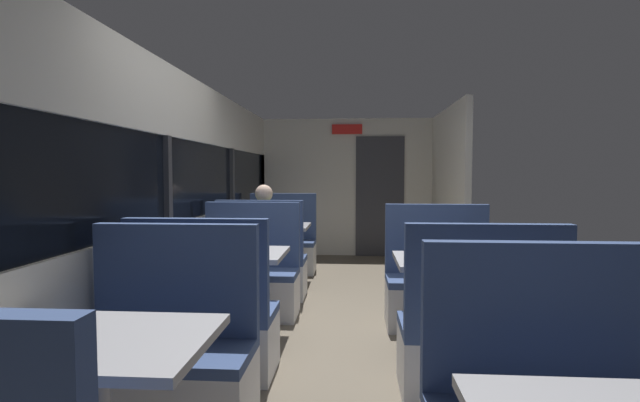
# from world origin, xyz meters

# --- Properties ---
(ground_plane) EXTENTS (3.30, 9.20, 0.02)m
(ground_plane) POSITION_xyz_m (0.00, 0.00, -0.01)
(ground_plane) COLOR #665B4C
(carriage_window_panel_left) EXTENTS (0.09, 8.48, 2.30)m
(carriage_window_panel_left) POSITION_xyz_m (-1.45, 0.00, 1.11)
(carriage_window_panel_left) COLOR beige
(carriage_window_panel_left) RESTS_ON ground_plane
(carriage_end_bulkhead) EXTENTS (2.90, 0.11, 2.30)m
(carriage_end_bulkhead) POSITION_xyz_m (0.06, 4.19, 1.14)
(carriage_end_bulkhead) COLOR beige
(carriage_end_bulkhead) RESTS_ON ground_plane
(carriage_aisle_panel_right) EXTENTS (0.08, 2.40, 2.30)m
(carriage_aisle_panel_right) POSITION_xyz_m (1.45, 3.00, 1.15)
(carriage_aisle_panel_right) COLOR beige
(carriage_aisle_panel_right) RESTS_ON ground_plane
(dining_table_near_window) EXTENTS (0.90, 0.70, 0.74)m
(dining_table_near_window) POSITION_xyz_m (-0.89, -2.09, 0.64)
(dining_table_near_window) COLOR #9E9EA3
(dining_table_near_window) RESTS_ON ground_plane
(bench_near_window_facing_entry) EXTENTS (0.95, 0.50, 1.10)m
(bench_near_window_facing_entry) POSITION_xyz_m (-0.89, -1.39, 0.33)
(bench_near_window_facing_entry) COLOR silver
(bench_near_window_facing_entry) RESTS_ON ground_plane
(dining_table_mid_window) EXTENTS (0.90, 0.70, 0.74)m
(dining_table_mid_window) POSITION_xyz_m (-0.89, -0.02, 0.64)
(dining_table_mid_window) COLOR #9E9EA3
(dining_table_mid_window) RESTS_ON ground_plane
(bench_mid_window_facing_end) EXTENTS (0.95, 0.50, 1.10)m
(bench_mid_window_facing_end) POSITION_xyz_m (-0.89, -0.72, 0.33)
(bench_mid_window_facing_end) COLOR silver
(bench_mid_window_facing_end) RESTS_ON ground_plane
(bench_mid_window_facing_entry) EXTENTS (0.95, 0.50, 1.10)m
(bench_mid_window_facing_entry) POSITION_xyz_m (-0.89, 0.68, 0.33)
(bench_mid_window_facing_entry) COLOR silver
(bench_mid_window_facing_entry) RESTS_ON ground_plane
(dining_table_far_window) EXTENTS (0.90, 0.70, 0.74)m
(dining_table_far_window) POSITION_xyz_m (-0.89, 2.05, 0.64)
(dining_table_far_window) COLOR #9E9EA3
(dining_table_far_window) RESTS_ON ground_plane
(bench_far_window_facing_end) EXTENTS (0.95, 0.50, 1.10)m
(bench_far_window_facing_end) POSITION_xyz_m (-0.89, 1.35, 0.33)
(bench_far_window_facing_end) COLOR silver
(bench_far_window_facing_end) RESTS_ON ground_plane
(bench_far_window_facing_entry) EXTENTS (0.95, 0.50, 1.10)m
(bench_far_window_facing_entry) POSITION_xyz_m (-0.89, 2.75, 0.33)
(bench_far_window_facing_entry) COLOR silver
(bench_far_window_facing_entry) RESTS_ON ground_plane
(dining_table_rear_aisle) EXTENTS (0.90, 0.70, 0.74)m
(dining_table_rear_aisle) POSITION_xyz_m (0.89, -0.22, 0.64)
(dining_table_rear_aisle) COLOR #9E9EA3
(dining_table_rear_aisle) RESTS_ON ground_plane
(bench_rear_aisle_facing_end) EXTENTS (0.95, 0.50, 1.10)m
(bench_rear_aisle_facing_end) POSITION_xyz_m (0.89, -0.92, 0.33)
(bench_rear_aisle_facing_end) COLOR silver
(bench_rear_aisle_facing_end) RESTS_ON ground_plane
(bench_rear_aisle_facing_entry) EXTENTS (0.95, 0.50, 1.10)m
(bench_rear_aisle_facing_entry) POSITION_xyz_m (0.89, 0.48, 0.33)
(bench_rear_aisle_facing_entry) COLOR silver
(bench_rear_aisle_facing_entry) RESTS_ON ground_plane
(seated_passenger) EXTENTS (0.47, 0.55, 1.26)m
(seated_passenger) POSITION_xyz_m (-0.89, 1.42, 0.54)
(seated_passenger) COLOR #26262D
(seated_passenger) RESTS_ON ground_plane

